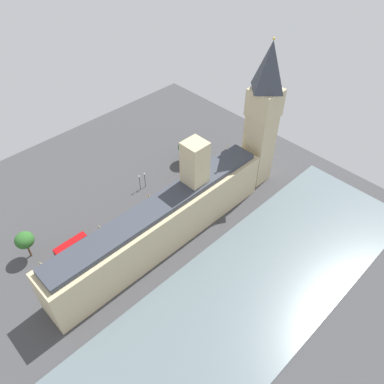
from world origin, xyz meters
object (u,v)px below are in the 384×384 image
at_px(car_silver_opposite_hall, 166,194).
at_px(plane_tree_leading, 24,240).
at_px(pedestrian_trailing, 64,284).
at_px(pedestrian_under_trees, 104,256).
at_px(car_yellow_cab_far_end, 139,217).
at_px(street_lamp_slot_11, 139,180).
at_px(clock_tower, 263,115).
at_px(double_decker_bus_midblock, 195,177).
at_px(double_decker_bus_kerbside, 72,247).
at_px(car_white_near_tower, 115,222).
at_px(pedestrian_corner, 177,208).
at_px(plane_tree_by_river_gate, 187,147).
at_px(street_lamp_slot_10, 145,177).
at_px(parliament_building, 164,220).

height_order(car_silver_opposite_hall, plane_tree_leading, plane_tree_leading).
xyz_separation_m(car_silver_opposite_hall, pedestrian_trailing, (-7.67, 45.28, -0.17)).
relative_size(pedestrian_under_trees, plane_tree_leading, 0.16).
bearing_deg(car_yellow_cab_far_end, street_lamp_slot_11, 133.55).
relative_size(clock_tower, plane_tree_leading, 5.45).
relative_size(plane_tree_leading, street_lamp_slot_11, 1.55).
height_order(clock_tower, plane_tree_leading, clock_tower).
bearing_deg(double_decker_bus_midblock, double_decker_bus_kerbside, 81.49).
bearing_deg(car_yellow_cab_far_end, car_white_near_tower, -122.48).
distance_m(car_silver_opposite_hall, pedestrian_trailing, 45.93).
bearing_deg(plane_tree_leading, pedestrian_corner, -109.94).
bearing_deg(street_lamp_slot_11, pedestrian_under_trees, 121.24).
bearing_deg(plane_tree_by_river_gate, clock_tower, -155.92).
xyz_separation_m(pedestrian_under_trees, street_lamp_slot_10, (16.36, -29.59, 3.68)).
xyz_separation_m(clock_tower, double_decker_bus_kerbside, (16.50, 67.62, -24.49)).
relative_size(pedestrian_under_trees, pedestrian_trailing, 0.98).
distance_m(parliament_building, car_white_near_tower, 19.89).
distance_m(double_decker_bus_midblock, plane_tree_leading, 60.86).
relative_size(clock_tower, pedestrian_corner, 33.26).
bearing_deg(plane_tree_leading, street_lamp_slot_10, -89.88).
distance_m(parliament_building, clock_tower, 47.44).
bearing_deg(plane_tree_by_river_gate, car_white_near_tower, 100.87).
bearing_deg(parliament_building, car_silver_opposite_hall, -41.59).
bearing_deg(double_decker_bus_kerbside, plane_tree_by_river_gate, -82.45).
height_order(car_white_near_tower, street_lamp_slot_10, street_lamp_slot_10).
bearing_deg(car_white_near_tower, pedestrian_trailing, 110.30).
distance_m(street_lamp_slot_10, street_lamp_slot_11, 2.18).
height_order(plane_tree_leading, street_lamp_slot_11, plane_tree_leading).
bearing_deg(street_lamp_slot_10, street_lamp_slot_11, 82.79).
relative_size(double_decker_bus_midblock, plane_tree_by_river_gate, 1.10).
distance_m(parliament_building, pedestrian_trailing, 33.75).
height_order(parliament_building, clock_tower, clock_tower).
xyz_separation_m(double_decker_bus_kerbside, street_lamp_slot_10, (8.01, -35.26, 1.75)).
relative_size(car_yellow_cab_far_end, street_lamp_slot_10, 0.69).
height_order(double_decker_bus_kerbside, pedestrian_trailing, double_decker_bus_kerbside).
height_order(double_decker_bus_kerbside, pedestrian_under_trees, double_decker_bus_kerbside).
height_order(double_decker_bus_midblock, car_white_near_tower, double_decker_bus_midblock).
distance_m(double_decker_bus_kerbside, pedestrian_trailing, 12.02).
xyz_separation_m(pedestrian_trailing, plane_tree_by_river_gate, (16.91, -64.64, 6.01)).
relative_size(parliament_building, plane_tree_leading, 8.07).
height_order(pedestrian_corner, street_lamp_slot_11, street_lamp_slot_11).
bearing_deg(double_decker_bus_midblock, clock_tower, -132.59).
distance_m(car_silver_opposite_hall, pedestrian_corner, 7.71).
height_order(parliament_building, pedestrian_under_trees, parliament_building).
distance_m(parliament_building, plane_tree_by_river_gate, 40.87).
xyz_separation_m(car_silver_opposite_hall, street_lamp_slot_10, (9.04, 1.95, 3.49)).
bearing_deg(street_lamp_slot_10, pedestrian_trailing, 111.08).
distance_m(pedestrian_trailing, plane_tree_by_river_gate, 67.09).
bearing_deg(pedestrian_corner, pedestrian_under_trees, -173.13).
xyz_separation_m(car_silver_opposite_hall, street_lamp_slot_11, (9.31, 4.11, 3.46)).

